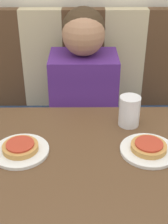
% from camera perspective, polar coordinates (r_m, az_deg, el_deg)
% --- Properties ---
extents(booth_seat, '(1.17, 0.54, 0.45)m').
position_cam_1_polar(booth_seat, '(1.89, -0.07, -7.68)').
color(booth_seat, navy).
rests_on(booth_seat, ground_plane).
extents(booth_backrest, '(1.17, 0.08, 0.57)m').
position_cam_1_polar(booth_backrest, '(1.84, -0.12, 9.61)').
color(booth_backrest, '#4C331E').
rests_on(booth_backrest, booth_seat).
extents(dining_table, '(0.80, 0.68, 0.72)m').
position_cam_1_polar(dining_table, '(1.16, 0.11, -12.34)').
color(dining_table, brown).
rests_on(dining_table, ground_plane).
extents(person, '(0.35, 0.26, 0.63)m').
position_cam_1_polar(person, '(1.62, -0.08, 7.52)').
color(person, '#4C237A').
rests_on(person, booth_seat).
extents(plate_left, '(0.20, 0.20, 0.01)m').
position_cam_1_polar(plate_left, '(1.11, -11.47, -6.98)').
color(plate_left, white).
rests_on(plate_left, dining_table).
extents(plate_right, '(0.20, 0.20, 0.01)m').
position_cam_1_polar(plate_right, '(1.12, 11.65, -6.88)').
color(plate_right, white).
rests_on(plate_right, dining_table).
extents(pizza_left, '(0.12, 0.12, 0.03)m').
position_cam_1_polar(pizza_left, '(1.10, -11.56, -6.24)').
color(pizza_left, '#C68E47').
rests_on(pizza_left, plate_left).
extents(pizza_right, '(0.12, 0.12, 0.03)m').
position_cam_1_polar(pizza_right, '(1.11, 11.75, -6.14)').
color(pizza_right, '#C68E47').
rests_on(pizza_right, plate_right).
extents(drinking_cup, '(0.08, 0.08, 0.12)m').
position_cam_1_polar(drinking_cup, '(1.23, 8.30, 0.17)').
color(drinking_cup, silver).
rests_on(drinking_cup, dining_table).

